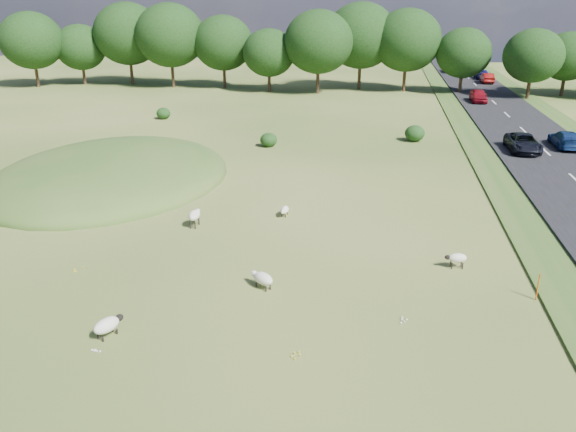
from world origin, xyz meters
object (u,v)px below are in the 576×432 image
object	(u,v)px
sheep_3	(284,210)
sheep_5	(457,258)
car_6	(523,143)
car_2	(452,68)
sheep_1	(107,325)
car_0	(482,74)
sheep_4	(263,278)
marker_post	(538,287)
car_1	(566,139)
car_4	(487,78)
car_5	(478,96)
sheep_0	(194,215)

from	to	relation	value
sheep_3	sheep_5	distance (m)	10.56
car_6	car_2	bearing A→B (deg)	90.00
sheep_1	sheep_3	distance (m)	14.11
car_0	sheep_4	bearing A→B (deg)	74.69
car_2	car_6	world-z (taller)	car_2
car_0	marker_post	bearing A→B (deg)	83.29
car_1	car_6	world-z (taller)	car_6
marker_post	sheep_4	size ratio (longest dim) A/B	0.95
car_4	sheep_1	bearing A→B (deg)	71.10
sheep_4	car_4	size ratio (longest dim) A/B	0.28
sheep_1	sheep_4	distance (m)	6.74
sheep_1	car_5	size ratio (longest dim) A/B	0.30
sheep_1	car_6	size ratio (longest dim) A/B	0.27
car_0	car_5	distance (m)	23.08
car_6	car_0	bearing A→B (deg)	85.39
sheep_4	car_1	xyz separation A→B (m)	(19.98, 27.89, 0.47)
sheep_4	car_5	xyz separation A→B (m)	(16.18, 50.26, 0.54)
sheep_1	sheep_5	xyz separation A→B (m)	(13.41, 8.00, 0.05)
car_5	car_4	bearing A→B (deg)	77.93
car_4	sheep_4	bearing A→B (deg)	73.63
sheep_0	sheep_3	xyz separation A→B (m)	(4.63, 2.39, -0.29)
car_1	car_5	world-z (taller)	car_5
car_1	sheep_3	bearing A→B (deg)	42.95
marker_post	sheep_5	bearing A→B (deg)	139.78
car_1	car_4	distance (m)	40.13
car_4	car_6	size ratio (longest dim) A/B	0.88
sheep_1	sheep_5	bearing A→B (deg)	-32.59
car_0	car_2	xyz separation A→B (m)	(-3.80, 8.07, 0.03)
sheep_4	car_4	bearing A→B (deg)	-70.83
sheep_5	car_1	distance (m)	27.08
sheep_3	car_2	size ratio (longest dim) A/B	0.20
sheep_0	sheep_5	xyz separation A→B (m)	(13.68, -3.03, -0.13)
sheep_4	car_1	bearing A→B (deg)	-90.08
car_0	car_1	xyz separation A→B (m)	(0.00, -45.12, -0.01)
car_4	car_6	xyz separation A→B (m)	(-3.80, -42.10, -0.03)
sheep_0	sheep_3	bearing A→B (deg)	-61.68
marker_post	sheep_0	size ratio (longest dim) A/B	0.93
car_4	car_6	bearing A→B (deg)	84.84
sheep_3	sheep_4	world-z (taller)	sheep_4
car_1	car_2	bearing A→B (deg)	-85.91
sheep_5	car_1	world-z (taller)	car_1
sheep_3	sheep_5	bearing A→B (deg)	64.02
car_0	car_2	bearing A→B (deg)	-64.78
marker_post	car_2	distance (m)	80.37
sheep_0	car_0	world-z (taller)	car_0
sheep_0	car_4	bearing A→B (deg)	-21.21
sheep_1	car_5	world-z (taller)	car_5
car_1	car_6	size ratio (longest dim) A/B	0.94
sheep_1	car_1	world-z (taller)	car_1
sheep_4	car_2	distance (m)	82.69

